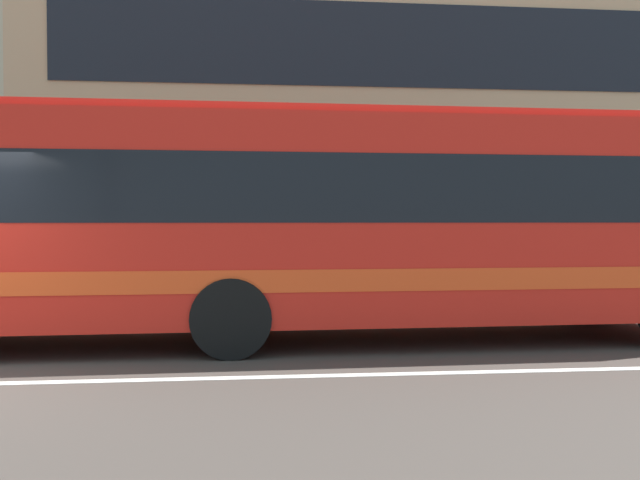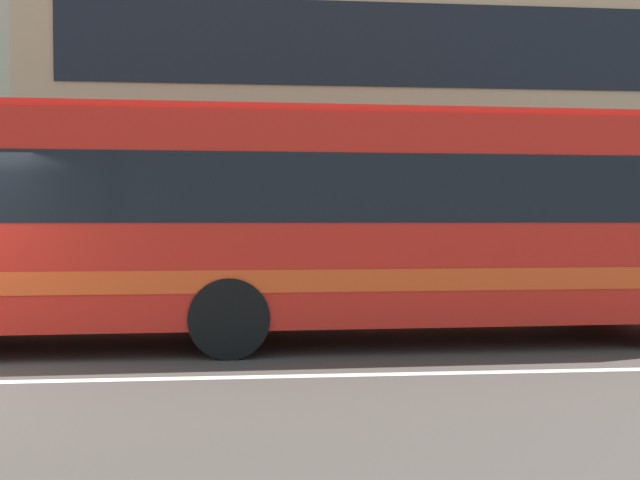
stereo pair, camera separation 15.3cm
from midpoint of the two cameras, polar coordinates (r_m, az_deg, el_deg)
The scene contains 2 objects.
apartment_block_right at distance 23.15m, azimuth 12.82°, elevation 10.54°, with size 25.83×8.56×10.63m.
transit_bus at distance 9.80m, azimuth -2.40°, elevation 1.90°, with size 12.36×2.92×3.18m.
Camera 2 is at (3.88, -7.52, 1.70)m, focal length 39.02 mm.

